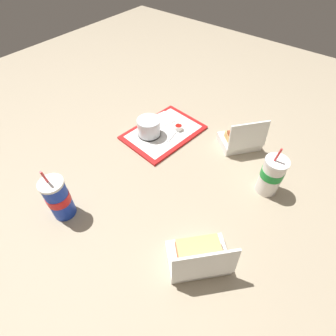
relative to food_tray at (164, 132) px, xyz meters
The scene contains 10 objects.
ground_plane 0.28m from the food_tray, 40.21° to the left, with size 3.20×3.20×0.00m, color gray.
food_tray is the anchor object (origin of this frame).
cake_container 0.09m from the food_tray, 33.98° to the right, with size 0.11×0.11×0.09m.
ketchup_cup 0.08m from the food_tray, 139.71° to the left, with size 0.04×0.04×0.02m.
napkin_stack 0.09m from the food_tray, 136.94° to the right, with size 0.10×0.10×0.00m, color white.
plastic_fork 0.05m from the food_tray, 95.25° to the left, with size 0.11×0.01×0.01m, color white.
clamshell_hotdog_left 0.37m from the food_tray, 114.99° to the left, with size 0.22×0.21×0.17m.
clamshell_sandwich_front 0.66m from the food_tray, 49.12° to the left, with size 0.23×0.23×0.17m.
soda_cup_center 0.55m from the food_tray, 88.90° to the left, with size 0.09×0.09×0.23m.
soda_cup_front 0.59m from the food_tray, ahead, with size 0.09×0.09×0.24m.
Camera 1 is at (0.55, 0.46, 0.84)m, focal length 28.00 mm.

